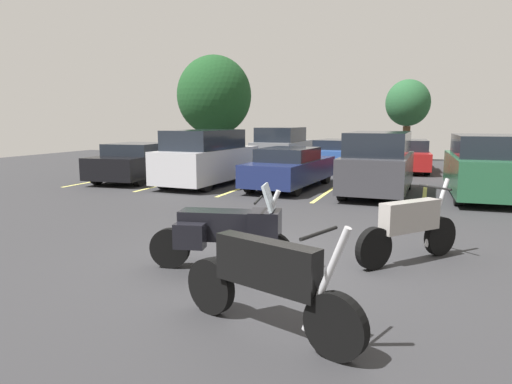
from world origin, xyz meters
The scene contains 16 objects.
ground centered at (0.00, 0.00, -0.05)m, with size 44.00×44.00×0.10m, color #2D2D30.
motorcycle_touring centered at (-0.51, -0.67, 0.63)m, with size 2.18×1.01×1.34m.
motorcycle_second centered at (0.78, -2.44, 0.59)m, with size 2.24×0.96×1.32m.
motorcycle_third centered at (2.07, 0.78, 0.57)m, with size 1.46×1.74×1.30m.
parking_stripes centered at (-2.11, 7.90, 0.00)m, with size 14.56×4.95×0.01m.
car_black centered at (-7.99, 8.11, 0.69)m, with size 2.30×4.97×1.40m.
car_silver centered at (-5.01, 7.79, 0.95)m, with size 2.07×4.82×1.92m.
car_navy centered at (-2.05, 8.01, 0.67)m, with size 2.10×4.74×1.35m.
car_charcoal centered at (0.85, 7.57, 0.95)m, with size 1.90×4.33×1.90m.
car_green centered at (3.82, 8.06, 0.90)m, with size 2.08×4.92×1.84m.
car_far_grey centered at (-4.43, 14.79, 0.94)m, with size 1.99×4.27×1.91m.
car_far_blue centered at (-1.55, 14.49, 0.69)m, with size 2.34×4.87×1.38m.
car_far_red centered at (1.35, 15.02, 0.67)m, with size 2.14×5.01×1.40m.
car_far_tan centered at (4.23, 14.99, 0.72)m, with size 2.05×4.80×1.46m.
tree_right centered at (-8.83, 16.42, 3.57)m, with size 4.02×4.02×5.72m.
tree_center_left centered at (1.00, 20.91, 3.16)m, with size 2.45×2.45×4.50m.
Camera 1 is at (2.30, -6.85, 2.26)m, focal length 32.61 mm.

